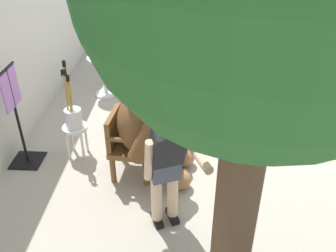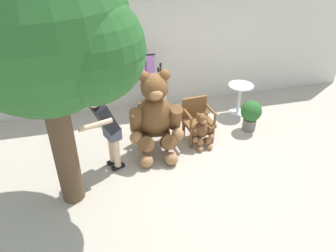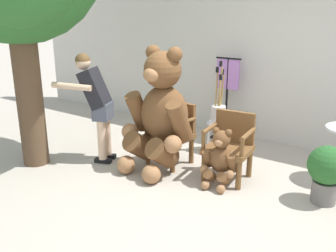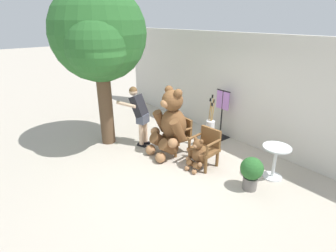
% 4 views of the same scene
% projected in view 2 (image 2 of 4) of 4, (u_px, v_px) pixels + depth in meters
% --- Properties ---
extents(ground_plane, '(60.00, 60.00, 0.00)m').
position_uv_depth(ground_plane, '(185.00, 160.00, 6.19)').
color(ground_plane, '#B2A899').
extents(back_wall, '(10.00, 0.16, 2.80)m').
position_uv_depth(back_wall, '(156.00, 47.00, 7.40)').
color(back_wall, beige).
rests_on(back_wall, ground).
extents(wooden_chair_left, '(0.61, 0.57, 0.86)m').
position_uv_depth(wooden_chair_left, '(154.00, 124.00, 6.40)').
color(wooden_chair_left, brown).
rests_on(wooden_chair_left, ground).
extents(wooden_chair_right, '(0.61, 0.57, 0.86)m').
position_uv_depth(wooden_chair_right, '(197.00, 118.00, 6.58)').
color(wooden_chair_right, brown).
rests_on(wooden_chair_right, ground).
extents(teddy_bear_large, '(1.01, 0.99, 1.67)m').
position_uv_depth(teddy_bear_large, '(155.00, 115.00, 5.98)').
color(teddy_bear_large, brown).
rests_on(teddy_bear_large, ground).
extents(teddy_bear_small, '(0.45, 0.44, 0.74)m').
position_uv_depth(teddy_bear_small, '(202.00, 130.00, 6.40)').
color(teddy_bear_small, brown).
rests_on(teddy_bear_small, ground).
extents(person_visitor, '(0.69, 0.66, 1.55)m').
position_uv_depth(person_visitor, '(106.00, 125.00, 5.51)').
color(person_visitor, black).
rests_on(person_visitor, ground).
extents(white_stool, '(0.34, 0.34, 0.46)m').
position_uv_depth(white_stool, '(161.00, 108.00, 7.14)').
color(white_stool, white).
rests_on(white_stool, ground).
extents(brush_bucket, '(0.22, 0.22, 0.94)m').
position_uv_depth(brush_bucket, '(161.00, 96.00, 6.99)').
color(brush_bucket, white).
rests_on(brush_bucket, white_stool).
extents(round_side_table, '(0.56, 0.56, 0.72)m').
position_uv_depth(round_side_table, '(240.00, 96.00, 7.44)').
color(round_side_table, silver).
rests_on(round_side_table, ground).
extents(patio_tree, '(2.35, 2.24, 3.91)m').
position_uv_depth(patio_tree, '(48.00, 32.00, 3.89)').
color(patio_tree, brown).
rests_on(patio_tree, ground).
extents(potted_plant, '(0.44, 0.44, 0.68)m').
position_uv_depth(potted_plant, '(251.00, 114.00, 6.87)').
color(potted_plant, slate).
rests_on(potted_plant, ground).
extents(clothing_display_stand, '(0.44, 0.40, 1.36)m').
position_uv_depth(clothing_display_stand, '(146.00, 82.00, 7.44)').
color(clothing_display_stand, black).
rests_on(clothing_display_stand, ground).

